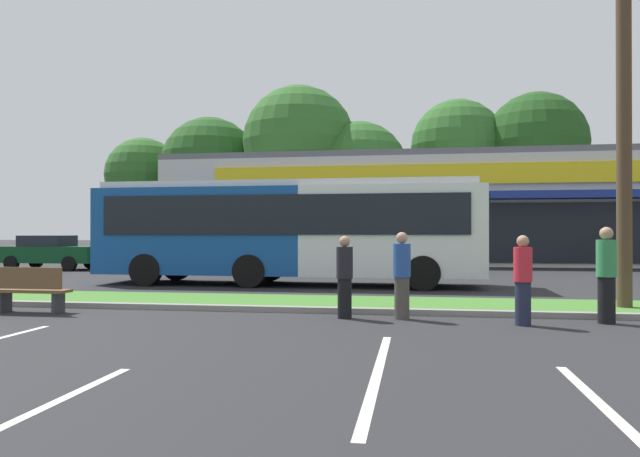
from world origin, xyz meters
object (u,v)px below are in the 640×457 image
Objects in this scene: city_bus at (288,229)px; car_1 at (263,254)px; pedestrian_near_bench at (606,275)px; pedestrian_far at (402,275)px; utility_pole at (617,35)px; bus_stop_bench at (29,289)px; pedestrian_by_pole at (523,280)px; pedestrian_mid at (345,277)px; car_0 at (51,252)px.

city_bus is 2.74× the size of car_1.
pedestrian_far is (-3.70, -0.03, -0.05)m from pedestrian_near_bench.
utility_pole is 2.43× the size of car_1.
car_1 is (1.20, 14.29, 0.21)m from bus_stop_bench.
pedestrian_by_pole is 3.27m from pedestrian_mid.
pedestrian_near_bench is at bearing -33.32° from car_0.
car_0 is 19.65m from pedestrian_mid.
city_bus reaches higher than pedestrian_by_pole.
utility_pole is 5.15m from pedestrian_near_bench.
car_1 is at bearing -94.79° from bus_stop_bench.
pedestrian_near_bench reaches higher than bus_stop_bench.
utility_pole reaches higher than pedestrian_by_pole.
city_bus is 9.48m from pedestrian_by_pole.
bus_stop_bench is at bearing 85.21° from car_1.
pedestrian_near_bench is at bearing -172.90° from pedestrian_mid.
utility_pole is 6.77m from pedestrian_far.
pedestrian_near_bench is at bearing 2.95° from pedestrian_by_pole.
pedestrian_near_bench is 3.70m from pedestrian_far.
pedestrian_near_bench is at bearing 125.98° from car_1.
city_bus is 7.63× the size of pedestrian_mid.
utility_pole is 6.73× the size of bus_stop_bench.
bus_stop_bench is (-11.98, -1.98, -5.24)m from utility_pole.
city_bus reaches higher than pedestrian_near_bench.
bus_stop_bench is (-3.85, -7.30, -1.26)m from city_bus.
bus_stop_bench is at bearing -58.05° from car_0.
car_1 is (-10.78, 12.32, -5.02)m from utility_pole.
pedestrian_by_pole is 1.01× the size of pedestrian_mid.
city_bus reaches higher than car_1.
car_0 is (-20.25, 11.28, -4.96)m from utility_pole.
utility_pole is 6.12× the size of pedestrian_near_bench.
city_bus is at bearing -14.50° from pedestrian_near_bench.
car_0 is 23.40m from pedestrian_near_bench.
bus_stop_bench is at bearing 8.43° from pedestrian_mid.
car_1 is at bearing 106.75° from pedestrian_by_pole.
bus_stop_bench is 11.30m from pedestrian_near_bench.
car_1 is 2.66× the size of pedestrian_far.
bus_stop_bench is 6.51m from pedestrian_mid.
pedestrian_mid is (2.65, -7.00, -0.97)m from city_bus.
car_0 is 2.76× the size of pedestrian_by_pole.
city_bus is 8.35m from bus_stop_bench.
car_0 is 1.00× the size of car_1.
pedestrian_near_bench is at bearing -63.29° from pedestrian_far.
car_1 is at bearing 131.20° from utility_pole.
utility_pole is 7.57m from pedestrian_mid.
city_bus is 7.30× the size of pedestrian_far.
pedestrian_near_bench is at bearing -42.14° from city_bus.
city_bus is 7.93m from pedestrian_far.
pedestrian_near_bench is (11.29, 0.40, 0.38)m from bus_stop_bench.
car_0 is 2.66× the size of pedestrian_far.
utility_pole is 5.79m from pedestrian_by_pole.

